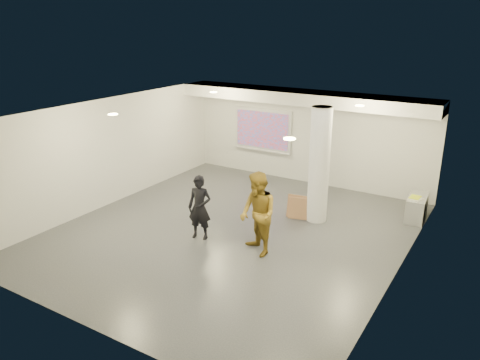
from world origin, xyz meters
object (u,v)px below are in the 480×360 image
Objects in this scene: woman at (200,208)px; man at (258,214)px; column at (319,165)px; credenza at (417,207)px; projection_screen at (263,130)px.

man is at bearing -12.82° from woman.
column is 1.92× the size of woman.
credenza is 0.57× the size of man.
woman is (-4.20, -3.91, 0.47)m from credenza.
woman reaches higher than credenza.
woman is (-1.98, -2.46, -0.72)m from column.
column reaches higher than credenza.
projection_screen is 5.59m from credenza.
man is (1.56, 0.03, 0.17)m from woman.
credenza is (5.32, -1.20, -1.21)m from projection_screen.
column reaches higher than woman.
woman is at bearing -146.05° from man.
column reaches higher than projection_screen.
woman is at bearing -128.81° from column.
credenza is 4.73m from man.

